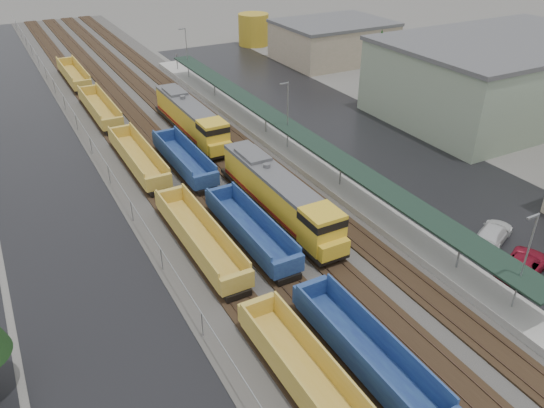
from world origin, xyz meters
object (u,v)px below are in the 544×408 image
Objects in this scene: well_string_blue at (365,353)px; locomotive_lead at (280,196)px; locomotive_trail at (191,119)px; parked_car_east_b at (524,265)px; storage_tank at (254,29)px; well_string_yellow at (199,238)px; parked_car_east_c at (493,233)px.

locomotive_lead is at bearing 76.97° from well_string_blue.
parked_car_east_b is (12.05, -36.55, -1.45)m from locomotive_trail.
well_string_blue is (-4.00, -17.29, -1.07)m from locomotive_lead.
parked_car_east_b is (-14.85, -73.46, -2.10)m from storage_tank.
locomotive_lead is 0.16× the size of well_string_yellow.
storage_tank is (30.90, 75.19, 1.73)m from well_string_blue.
storage_tank is at bearing 59.40° from well_string_yellow.
locomotive_lead is at bearing 26.41° from parked_car_east_c.
locomotive_lead is at bearing 19.57° from parked_car_east_b.
parked_car_east_c is at bearing -37.18° from parked_car_east_b.
locomotive_lead is 3.27× the size of parked_car_east_b.
storage_tank reaches higher than well_string_yellow.
parked_car_east_c is (1.41, 4.09, -0.02)m from parked_car_east_b.
locomotive_trail is 0.16× the size of well_string_yellow.
well_string_blue is at bearing 77.96° from parked_car_east_b.
locomotive_lead is 0.25× the size of well_string_blue.
well_string_yellow is 1.58× the size of well_string_blue.
parked_car_east_b is at bearing -101.43° from storage_tank.
storage_tank is 70.70m from parked_car_east_c.
well_string_yellow is at bearing -120.60° from storage_tank.
well_string_blue is at bearing -112.34° from storage_tank.
storage_tank is 1.04× the size of parked_car_east_b.
locomotive_trail is 35.17m from parked_car_east_c.
locomotive_lead is 3.51× the size of parked_car_east_c.
locomotive_trail is 3.51× the size of parked_car_east_c.
parked_car_east_b is (12.05, -15.55, -1.45)m from locomotive_lead.
locomotive_trail reaches higher than parked_car_east_c.
well_string_blue reaches higher than parked_car_east_b.
well_string_yellow is 22.44× the size of parked_car_east_c.
parked_car_east_c is (17.46, 5.82, -0.40)m from well_string_blue.
parked_car_east_b reaches higher than parked_car_east_c.
well_string_yellow is 20.20× the size of storage_tank.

